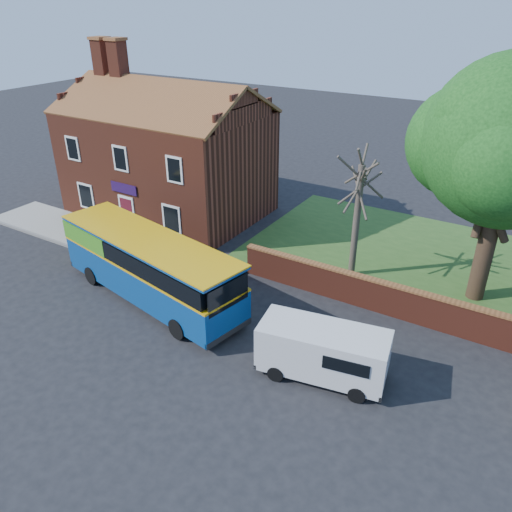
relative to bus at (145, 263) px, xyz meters
The scene contains 9 objects.
ground 3.23m from the bus, 70.04° to the right, with size 120.00×120.00×0.00m, color black.
pavement 7.11m from the bus, 152.02° to the left, with size 18.00×3.50×0.12m, color gray.
kerb 6.50m from the bus, 166.31° to the left, with size 18.00×0.15×0.14m, color slate.
grass_strip 17.51m from the bus, 36.99° to the left, with size 26.00×12.00×0.04m, color #426B28.
shop_building 10.98m from the bus, 124.22° to the left, with size 12.30×8.13×10.50m.
boundary_wall 14.65m from the bus, 17.86° to the left, with size 22.00×0.38×1.60m.
bus is the anchor object (origin of this frame).
van_near 9.63m from the bus, ahead, with size 5.06×2.72×2.11m.
bare_tree 10.47m from the bus, 42.63° to the left, with size 2.42×2.89×6.46m.
Camera 1 is at (14.23, -12.33, 12.97)m, focal length 35.00 mm.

